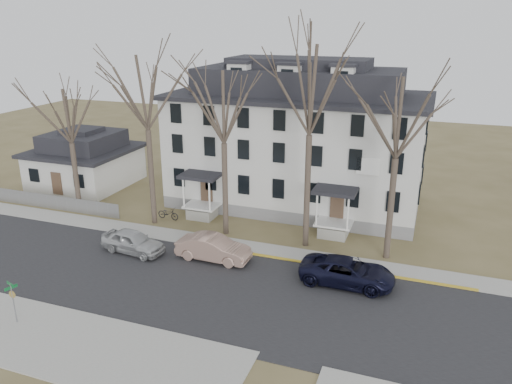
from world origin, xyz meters
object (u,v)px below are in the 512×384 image
at_px(small_house, 85,161).
at_px(car_silver, 133,242).
at_px(car_tan, 213,249).
at_px(bicycle_left, 168,214).
at_px(tree_bungalow, 68,113).
at_px(tree_center, 311,84).
at_px(street_sign, 13,296).
at_px(boarding_house, 297,141).
at_px(tree_far_left, 145,87).
at_px(tree_mid_right, 400,113).
at_px(car_navy, 347,272).
at_px(tree_mid_left, 223,102).

height_order(small_house, car_silver, small_house).
height_order(car_silver, car_tan, car_tan).
bearing_deg(car_tan, bicycle_left, 51.25).
bearing_deg(car_tan, car_silver, 99.40).
bearing_deg(tree_bungalow, tree_center, 0.00).
distance_m(tree_center, street_sign, 20.71).
relative_size(boarding_house, tree_far_left, 1.52).
height_order(boarding_house, tree_mid_right, tree_mid_right).
xyz_separation_m(tree_center, car_navy, (3.66, -4.40, -10.31)).
height_order(car_tan, street_sign, street_sign).
distance_m(small_house, tree_center, 25.41).
relative_size(tree_bungalow, street_sign, 4.57).
distance_m(tree_mid_right, tree_bungalow, 24.54).
bearing_deg(tree_center, car_tan, -140.14).
bearing_deg(bicycle_left, street_sign, -176.77).
xyz_separation_m(tree_mid_left, street_sign, (-5.63, -14.27, -8.02)).
bearing_deg(boarding_house, car_silver, -119.83).
bearing_deg(bicycle_left, car_silver, -168.74).
height_order(tree_mid_right, car_navy, tree_mid_right).
height_order(tree_center, car_tan, tree_center).
bearing_deg(car_silver, bicycle_left, 13.06).
relative_size(tree_mid_right, tree_bungalow, 1.18).
height_order(car_navy, bicycle_left, car_navy).
xyz_separation_m(small_house, tree_mid_left, (17.00, -6.20, 7.35)).
bearing_deg(tree_center, tree_mid_left, 180.00).
distance_m(car_navy, bicycle_left, 15.87).
height_order(tree_mid_left, car_tan, tree_mid_left).
height_order(tree_mid_right, street_sign, tree_mid_right).
bearing_deg(tree_bungalow, car_tan, -16.90).
height_order(tree_mid_right, tree_bungalow, tree_mid_right).
relative_size(tree_bungalow, bicycle_left, 5.89).
bearing_deg(street_sign, boarding_house, 87.10).
distance_m(tree_mid_right, car_tan, 14.39).
bearing_deg(boarding_house, car_navy, -62.03).
distance_m(small_house, car_tan, 20.79).
bearing_deg(small_house, tree_center, -15.08).
xyz_separation_m(boarding_house, street_sign, (-8.63, -22.42, -3.79)).
distance_m(tree_bungalow, bicycle_left, 10.89).
distance_m(tree_bungalow, car_tan, 16.29).
relative_size(small_house, tree_far_left, 0.63).
bearing_deg(tree_bungalow, car_silver, -31.09).
xyz_separation_m(small_house, bicycle_left, (11.70, -5.30, -1.77)).
distance_m(tree_mid_left, tree_bungalow, 13.08).
distance_m(small_house, car_navy, 28.73).
xyz_separation_m(boarding_house, tree_mid_right, (8.50, -8.15, 4.22)).
bearing_deg(tree_center, tree_bungalow, 180.00).
bearing_deg(boarding_house, small_house, -174.41).
relative_size(boarding_house, tree_mid_right, 1.63).
xyz_separation_m(small_house, tree_bungalow, (4.00, -6.20, 5.87)).
xyz_separation_m(small_house, tree_far_left, (11.00, -6.20, 8.09)).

